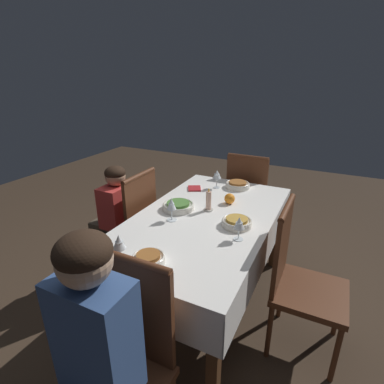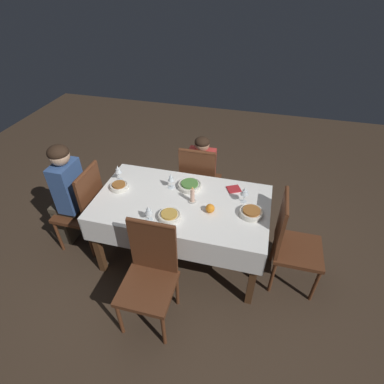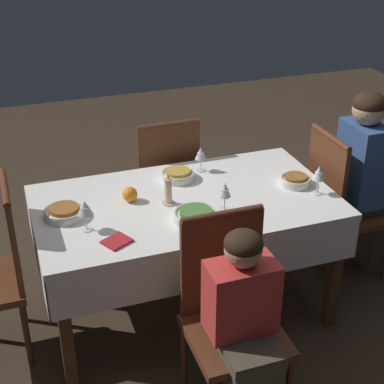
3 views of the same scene
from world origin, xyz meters
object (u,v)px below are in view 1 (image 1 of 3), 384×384
(bowl_north, at_px, (237,222))
(candle_centerpiece, at_px, (209,202))
(bowl_west, at_px, (238,185))
(wine_glass_north, at_px, (239,224))
(chair_east, at_px, (121,360))
(chair_north, at_px, (299,276))
(dining_table, at_px, (205,227))
(orange_fruit, at_px, (230,199))
(bowl_east, at_px, (149,259))
(wine_glass_west, at_px, (217,175))
(bowl_south, at_px, (178,206))
(wine_glass_south, at_px, (171,205))
(napkin_red_folded, at_px, (194,188))
(chair_west, at_px, (248,197))
(chair_south, at_px, (131,224))
(person_adult_denim, at_px, (90,363))
(wine_glass_east, at_px, (119,243))
(person_child_red, at_px, (113,217))

(bowl_north, height_order, candle_centerpiece, candle_centerpiece)
(bowl_west, bearing_deg, wine_glass_north, 18.52)
(chair_east, relative_size, chair_north, 1.00)
(dining_table, height_order, orange_fruit, orange_fruit)
(bowl_east, bearing_deg, wine_glass_west, -175.39)
(bowl_south, distance_m, wine_glass_south, 0.20)
(chair_east, xyz_separation_m, napkin_red_folded, (-1.45, -0.35, 0.23))
(chair_east, height_order, wine_glass_north, chair_east)
(chair_east, relative_size, chair_west, 1.00)
(chair_south, relative_size, orange_fruit, 12.11)
(person_adult_denim, distance_m, wine_glass_south, 1.06)
(napkin_red_folded, bearing_deg, bowl_east, 13.35)
(wine_glass_east, bearing_deg, chair_north, 126.45)
(wine_glass_north, xyz_separation_m, napkin_red_folded, (-0.64, -0.60, -0.10))
(dining_table, xyz_separation_m, chair_north, (0.08, 0.66, -0.14))
(bowl_south, xyz_separation_m, wine_glass_west, (-0.53, 0.09, 0.09))
(wine_glass_east, relative_size, wine_glass_south, 1.04)
(chair_north, height_order, person_adult_denim, person_adult_denim)
(bowl_south, height_order, bowl_north, same)
(dining_table, height_order, candle_centerpiece, candle_centerpiece)
(chair_south, relative_size, chair_west, 1.00)
(person_child_red, xyz_separation_m, wine_glass_west, (-0.54, 0.71, 0.31))
(candle_centerpiece, bearing_deg, bowl_south, -68.56)
(chair_east, distance_m, orange_fruit, 1.32)
(chair_south, bearing_deg, wine_glass_east, 34.94)
(person_child_red, height_order, orange_fruit, person_child_red)
(bowl_west, bearing_deg, bowl_south, -21.95)
(chair_east, bearing_deg, wine_glass_west, 97.10)
(dining_table, relative_size, person_child_red, 1.60)
(wine_glass_east, bearing_deg, person_adult_denim, 25.87)
(chair_east, xyz_separation_m, chair_north, (-0.94, 0.60, 0.00))
(bowl_east, distance_m, wine_glass_east, 0.17)
(bowl_south, bearing_deg, napkin_red_folded, -170.19)
(bowl_east, xyz_separation_m, wine_glass_east, (0.06, -0.13, 0.09))
(chair_south, relative_size, person_child_red, 0.97)
(dining_table, distance_m, chair_north, 0.68)
(chair_east, bearing_deg, wine_glass_north, 73.37)
(wine_glass_south, bearing_deg, person_adult_denim, 13.08)
(wine_glass_west, bearing_deg, chair_south, -44.64)
(wine_glass_north, bearing_deg, dining_table, -122.72)
(napkin_red_folded, bearing_deg, wine_glass_north, 43.28)
(chair_north, relative_size, bowl_west, 4.69)
(person_adult_denim, xyz_separation_m, bowl_east, (-0.54, -0.10, 0.10))
(wine_glass_north, xyz_separation_m, wine_glass_west, (-0.75, -0.44, 0.01))
(bowl_north, distance_m, wine_glass_north, 0.19)
(person_child_red, distance_m, napkin_red_folded, 0.72)
(wine_glass_north, distance_m, napkin_red_folded, 0.88)
(wine_glass_south, distance_m, bowl_north, 0.44)
(person_child_red, height_order, wine_glass_west, person_child_red)
(napkin_red_folded, bearing_deg, chair_east, 13.70)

